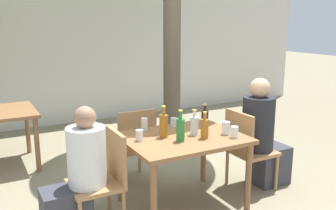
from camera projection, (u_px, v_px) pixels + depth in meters
ground_plane at (182, 205)px, 3.77m from camera, size 30.00×30.00×0.00m
cafe_building_wall at (78, 44)px, 6.59m from camera, size 10.00×0.08×2.80m
dining_table_front at (183, 145)px, 3.63m from camera, size 1.14×0.90×0.73m
patio_chair_0 at (104, 174)px, 3.29m from camera, size 0.44×0.44×0.88m
patio_chair_1 at (246, 146)px, 4.03m from camera, size 0.44×0.44×0.88m
patio_chair_2 at (134, 143)px, 4.14m from camera, size 0.44×0.44×0.88m
person_seated_0 at (78, 179)px, 3.18m from camera, size 0.57×0.33×1.13m
person_seated_1 at (263, 138)px, 4.13m from camera, size 0.57×0.35×1.23m
amber_bottle_0 at (164, 125)px, 3.56m from camera, size 0.08×0.08×0.31m
amber_bottle_1 at (205, 128)px, 3.53m from camera, size 0.08×0.08×0.26m
water_bottle_2 at (194, 125)px, 3.64m from camera, size 0.08×0.08×0.25m
wine_bottle_3 at (205, 117)px, 3.96m from camera, size 0.08×0.08×0.23m
green_bottle_4 at (180, 129)px, 3.44m from camera, size 0.08×0.08×0.30m
drinking_glass_0 at (139, 135)px, 3.47m from camera, size 0.07×0.07×0.10m
drinking_glass_1 at (144, 124)px, 3.79m from camera, size 0.07×0.07×0.13m
drinking_glass_2 at (226, 128)px, 3.66m from camera, size 0.08×0.08×0.13m
drinking_glass_3 at (234, 132)px, 3.56m from camera, size 0.07×0.07×0.11m
drinking_glass_4 at (174, 122)px, 3.95m from camera, size 0.07×0.07×0.09m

